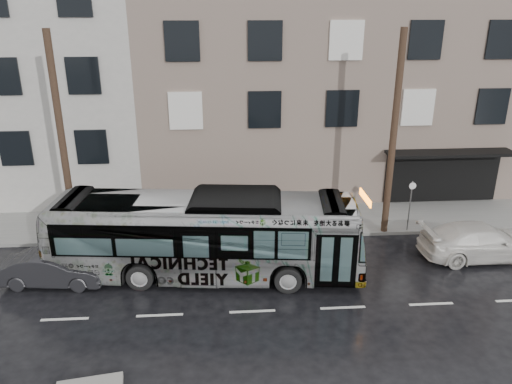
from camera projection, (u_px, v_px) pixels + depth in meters
The scene contains 9 objects.
ground at pixel (248, 275), 19.70m from camera, with size 120.00×120.00×0.00m, color black.
sidewalk at pixel (243, 222), 24.23m from camera, with size 90.00×3.60×0.15m, color gray.
building_taupe at pixel (319, 83), 29.88m from camera, with size 20.00×12.00×11.00m, color #7A6B5E.
utility_pole_front at pixel (393, 136), 21.53m from camera, with size 0.30×0.30×9.00m, color #402D20.
utility_pole_rear at pixel (62, 142), 20.61m from camera, with size 0.30×0.30×9.00m, color #402D20.
sign_post at pixel (410, 206), 22.79m from camera, with size 0.06×0.06×2.40m, color slate.
bus at pixel (205, 236), 19.18m from camera, with size 2.82×12.03×3.35m, color #B2B2B2.
white_sedan at pixel (481, 241), 20.81m from camera, with size 2.07×5.09×1.48m, color silver.
dark_sedan at pixel (53, 268), 18.88m from camera, with size 1.36×3.90×1.29m, color black.
Camera 1 is at (-0.92, -17.19, 10.12)m, focal length 35.00 mm.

